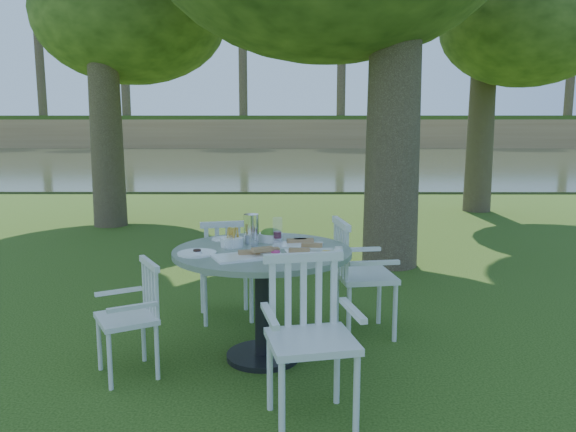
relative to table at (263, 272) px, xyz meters
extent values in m
plane|color=#1D3A0C|center=(0.18, 1.38, -0.68)|extent=(140.00, 140.00, 0.00)
cylinder|color=black|center=(0.00, 0.00, -0.66)|extent=(0.56, 0.56, 0.04)
cylinder|color=black|center=(0.00, 0.00, -0.25)|extent=(0.12, 0.12, 0.77)
cylinder|color=slate|center=(0.00, 0.00, 0.16)|extent=(1.33, 1.33, 0.04)
cylinder|color=white|center=(1.07, 0.34, -0.43)|extent=(0.04, 0.04, 0.49)
cylinder|color=white|center=(1.00, 0.77, -0.43)|extent=(0.04, 0.04, 0.49)
cylinder|color=white|center=(0.68, 0.28, -0.43)|extent=(0.04, 0.04, 0.49)
cylinder|color=white|center=(0.62, 0.71, -0.43)|extent=(0.04, 0.04, 0.49)
cube|color=white|center=(0.84, 0.53, -0.17)|extent=(0.52, 0.56, 0.04)
cube|color=white|center=(0.63, 0.49, 0.06)|extent=(0.12, 0.50, 0.50)
cylinder|color=white|center=(-0.22, 1.14, -0.45)|extent=(0.04, 0.04, 0.46)
cylinder|color=white|center=(-0.63, 1.05, -0.45)|extent=(0.04, 0.04, 0.46)
cylinder|color=white|center=(-0.14, 0.78, -0.45)|extent=(0.04, 0.04, 0.46)
cylinder|color=white|center=(-0.54, 0.69, -0.45)|extent=(0.04, 0.04, 0.46)
cube|color=white|center=(-0.38, 0.92, -0.19)|extent=(0.56, 0.53, 0.04)
cube|color=white|center=(-0.34, 0.72, 0.02)|extent=(0.47, 0.14, 0.47)
cylinder|color=white|center=(-1.18, -0.22, -0.48)|extent=(0.03, 0.03, 0.40)
cylinder|color=white|center=(-1.00, -0.53, -0.48)|extent=(0.03, 0.03, 0.40)
cylinder|color=white|center=(-0.90, -0.06, -0.48)|extent=(0.03, 0.03, 0.40)
cylinder|color=white|center=(-0.72, -0.37, -0.48)|extent=(0.03, 0.03, 0.40)
cube|color=white|center=(-0.95, -0.29, -0.26)|extent=(0.53, 0.54, 0.04)
cube|color=white|center=(-0.79, -0.21, -0.07)|extent=(0.23, 0.37, 0.41)
cylinder|color=white|center=(0.16, -1.17, -0.43)|extent=(0.04, 0.04, 0.49)
cylinder|color=white|center=(0.59, -1.08, -0.43)|extent=(0.04, 0.04, 0.49)
cylinder|color=white|center=(0.08, -0.79, -0.43)|extent=(0.04, 0.04, 0.49)
cylinder|color=white|center=(0.51, -0.70, -0.43)|extent=(0.04, 0.04, 0.49)
cube|color=white|center=(0.34, -0.94, -0.17)|extent=(0.58, 0.55, 0.04)
cube|color=white|center=(0.29, -0.72, 0.06)|extent=(0.50, 0.15, 0.50)
cube|color=white|center=(-0.11, -0.27, 0.18)|extent=(0.49, 0.40, 0.02)
cube|color=white|center=(0.36, -0.14, 0.18)|extent=(0.39, 0.27, 0.01)
cube|color=white|center=(0.27, 0.11, 0.18)|extent=(0.39, 0.24, 0.02)
cylinder|color=white|center=(-0.46, -0.16, 0.18)|extent=(0.28, 0.28, 0.01)
cylinder|color=white|center=(-0.32, 0.36, 0.18)|extent=(0.21, 0.21, 0.01)
cylinder|color=white|center=(-0.24, 0.10, 0.21)|extent=(0.18, 0.18, 0.07)
cylinder|color=white|center=(0.05, 0.30, 0.21)|extent=(0.19, 0.19, 0.06)
cylinder|color=silver|center=(-0.09, 0.19, 0.29)|extent=(0.12, 0.12, 0.23)
cylinder|color=white|center=(0.11, 0.19, 0.28)|extent=(0.08, 0.08, 0.21)
cylinder|color=white|center=(-0.07, 0.11, 0.23)|extent=(0.06, 0.06, 0.10)
cylinder|color=white|center=(-0.25, -0.02, 0.23)|extent=(0.06, 0.06, 0.11)
cylinder|color=white|center=(0.11, -0.25, 0.19)|extent=(0.07, 0.07, 0.03)
cylinder|color=white|center=(0.46, -0.24, 0.19)|extent=(0.07, 0.07, 0.03)
cylinder|color=white|center=(0.56, -0.10, 0.19)|extent=(0.07, 0.07, 0.03)
cylinder|color=white|center=(-0.45, -0.19, 0.19)|extent=(0.07, 0.07, 0.03)
ellipsoid|color=#253C13|center=(-3.01, 5.78, 3.05)|extent=(3.98, 3.98, 2.79)
ellipsoid|color=#253C13|center=(4.09, 7.54, 2.88)|extent=(3.79, 3.79, 2.66)
cube|color=#2B331E|center=(0.18, 24.38, -0.68)|extent=(100.00, 28.00, 0.12)
cube|color=#9C7849|center=(0.18, 39.88, 0.42)|extent=(100.00, 3.00, 2.20)
cube|color=#1D3A0C|center=(0.18, 47.38, 1.67)|extent=(100.00, 18.00, 0.30)
cylinder|color=black|center=(-21.82, 41.88, 8.02)|extent=(0.70, 0.70, 13.00)
cylinder|color=black|center=(-12.82, 41.88, 8.02)|extent=(0.70, 0.70, 13.00)
cylinder|color=black|center=(-3.82, 41.88, 8.02)|extent=(0.70, 0.70, 13.00)
cylinder|color=black|center=(5.18, 41.88, 8.02)|extent=(0.70, 0.70, 13.00)
cylinder|color=black|center=(14.18, 41.88, 8.02)|extent=(0.70, 0.70, 13.00)
camera|label=1|loc=(0.21, -4.07, 1.09)|focal=35.00mm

